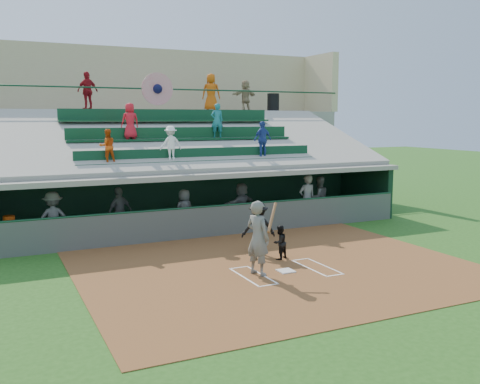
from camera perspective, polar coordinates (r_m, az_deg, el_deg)
name	(u,v)px	position (r m, az deg, el deg)	size (l,w,h in m)	color
ground	(286,272)	(15.09, 4.90, -8.50)	(100.00, 100.00, 0.00)	#204F16
dirt_slab	(277,267)	(15.50, 3.96, -8.01)	(11.00, 9.00, 0.02)	brown
home_plate	(286,271)	(15.08, 4.90, -8.38)	(0.43, 0.43, 0.03)	white
batters_box_chalk	(286,271)	(15.08, 4.90, -8.42)	(2.65, 1.85, 0.01)	white
dugout_floor	(199,227)	(21.02, -4.41, -3.75)	(16.00, 3.50, 0.04)	gray
concourse_slab	(150,158)	(27.07, -9.58, 3.65)	(20.00, 3.00, 4.60)	gray
grandstand	(168,163)	(24.22, -7.66, 3.11)	(20.40, 10.40, 7.80)	#4D524D
batter_at_plate	(258,238)	(14.50, 1.94, -4.89)	(0.99, 0.87, 2.04)	#555752
catcher	(280,242)	(16.21, 4.26, -5.39)	(0.50, 0.39, 1.03)	black
home_umpire	(258,228)	(16.76, 1.98, -3.85)	(1.06, 0.61, 1.65)	black
dugout_bench	(182,216)	(22.03, -6.18, -2.57)	(15.33, 0.46, 0.46)	olive
white_table	(11,237)	(18.98, -23.21, -4.48)	(0.82, 0.61, 0.71)	white
water_cooler	(9,222)	(18.82, -23.41, -2.91)	(0.37, 0.37, 0.37)	#E44C0D
dugout_player_a	(53,218)	(18.90, -19.31, -2.66)	(1.16, 0.67, 1.79)	#595C57
dugout_player_b	(120,212)	(19.53, -12.71, -2.09)	(1.05, 0.44, 1.78)	#51534E
dugout_player_c	(185,211)	(20.03, -5.94, -1.98)	(0.78, 0.50, 1.59)	#535651
dugout_player_d	(241,204)	(20.95, 0.16, -1.33)	(1.58, 0.50, 1.71)	#595B56
dugout_player_e	(307,199)	(21.59, 7.16, -0.76)	(0.72, 0.47, 1.97)	#62645E
dugout_player_f	(319,197)	(22.76, 8.42, -0.58)	(0.87, 0.68, 1.79)	#61635E
trash_bin	(273,103)	(28.92, 3.56, 9.51)	(0.63, 0.63, 0.95)	black
concourse_staff_a	(88,91)	(25.37, -15.94, 10.33)	(1.01, 0.42, 1.72)	#A1121A
concourse_staff_b	(211,92)	(27.26, -3.10, 10.57)	(0.91, 0.59, 1.86)	#C6530B
concourse_staff_c	(245,96)	(28.12, 0.58, 10.24)	(1.49, 0.47, 1.61)	tan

